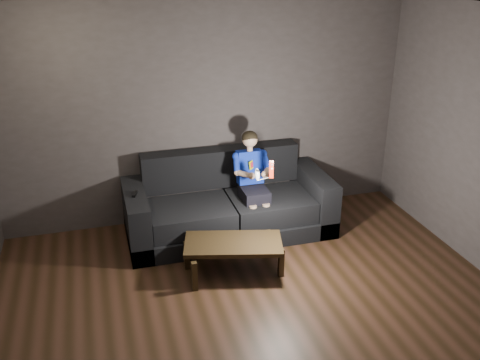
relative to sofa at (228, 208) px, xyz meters
name	(u,v)px	position (x,y,z in m)	size (l,w,h in m)	color
floor	(271,335)	(-0.12, -1.98, -0.31)	(5.00, 5.00, 0.00)	black
back_wall	(206,113)	(-0.12, 0.52, 1.04)	(5.00, 0.04, 2.70)	#3C3635
ceiling	(281,23)	(-0.12, -1.98, 2.39)	(5.00, 5.00, 0.02)	silver
sofa	(228,208)	(0.00, 0.00, 0.00)	(2.43, 1.05, 0.94)	black
child	(252,173)	(0.28, -0.07, 0.45)	(0.45, 0.55, 1.09)	black
wii_remote_red	(271,169)	(0.36, -0.50, 0.66)	(0.06, 0.08, 0.20)	red
nunchuk_white	(257,174)	(0.20, -0.49, 0.62)	(0.06, 0.09, 0.15)	white
wii_remote_black	(135,194)	(-1.09, -0.09, 0.37)	(0.07, 0.15, 0.03)	black
coffee_table	(233,246)	(-0.18, -0.90, 0.01)	(1.11, 0.74, 0.37)	black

